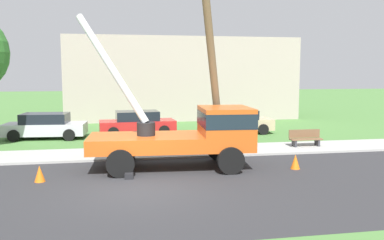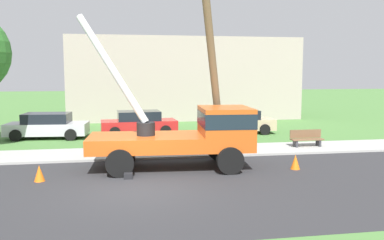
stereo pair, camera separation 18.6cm
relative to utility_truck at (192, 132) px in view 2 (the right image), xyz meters
name	(u,v)px [view 2 (the right image)]	position (x,y,z in m)	size (l,w,h in m)	color
ground_plane	(131,134)	(-2.20, 9.26, -1.41)	(120.00, 120.00, 0.00)	#477538
road_asphalt	(138,190)	(-2.20, -2.74, -1.40)	(80.00, 8.74, 0.01)	#2B2B2D
sidewalk_strip	(133,153)	(-2.20, 2.99, -1.36)	(80.00, 2.71, 0.10)	#9E9E99
utility_truck	(192,132)	(0.00, 0.00, 0.00)	(6.75, 3.21, 5.98)	#C65119
leaning_utility_pole	(212,54)	(1.03, 1.26, 3.05)	(2.06, 2.90, 8.71)	brown
traffic_cone_ahead	(295,162)	(3.85, -0.96, -1.13)	(0.36, 0.36, 0.56)	orange
traffic_cone_behind	(39,173)	(-5.48, -1.17, -1.13)	(0.36, 0.36, 0.56)	orange
parked_sedan_silver	(47,126)	(-6.85, 8.36, -0.70)	(4.53, 2.24, 1.42)	#B7B7BF
parked_sedan_red	(139,123)	(-1.72, 8.80, -0.70)	(4.51, 2.21, 1.42)	#B21E1E
parked_sedan_tan	(237,122)	(4.24, 8.50, -0.70)	(4.46, 2.13, 1.42)	tan
park_bench	(306,139)	(6.18, 3.06, -0.95)	(1.60, 0.45, 0.90)	brown
lowrise_building_backdrop	(183,78)	(2.28, 17.86, 1.79)	(18.00, 6.00, 6.40)	#A5998C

